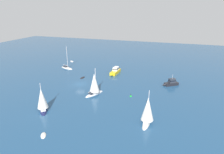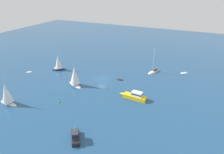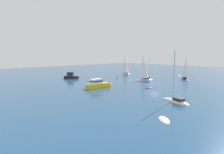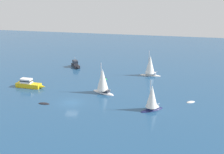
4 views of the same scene
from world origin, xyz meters
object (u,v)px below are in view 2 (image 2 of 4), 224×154
Objects in this scene: ketch at (58,63)px; launch at (134,96)px; dinghy_1 at (184,73)px; ketch_1 at (75,77)px; tender at (120,80)px; sloop at (154,71)px; dinghy at (29,72)px; sailboat at (7,95)px; channel_buoy at (59,102)px; powerboat at (75,136)px.

ketch is 30.53m from launch.
ketch_1 is at bearing -4.61° from dinghy_1.
ketch is at bearing -174.14° from tender.
sloop reaches higher than launch.
launch is (-37.26, 1.53, 0.82)m from dinghy.
ketch reaches higher than dinghy.
tender is at bearing 52.95° from sailboat.
sailboat is (-10.02, 16.76, 2.54)m from dinghy.
dinghy is 30.44m from tender.
channel_buoy is (-20.80, 10.95, 0.01)m from dinghy.
powerboat is 14.62m from channel_buoy.
sailboat is at bearing 1.92° from dinghy_1.
launch is 31.26m from sailboat.
tender is (-21.94, -1.42, -2.32)m from ketch.
channel_buoy is at bearing -62.01° from dinghy.
ketch reaches higher than dinghy_1.
launch reaches higher than tender.
sailboat reaches higher than launch.
sloop is 38.30m from powerboat.
dinghy is at bearing 178.37° from ketch.
ketch_1 reaches higher than dinghy.
dinghy is 19.69m from sailboat.
ketch_1 reaches higher than tender.
ketch_1 is (-9.21, -15.19, 0.01)m from sailboat.
sloop is 1.82× the size of powerboat.
powerboat is 22.34m from sailboat.
powerboat reaches higher than dinghy_1.
dinghy reaches higher than tender.
dinghy_1 is (-46.78, -20.82, 0.00)m from dinghy.
ketch_1 is at bearing -80.50° from channel_buoy.
dinghy is 0.45× the size of powerboat.
channel_buoy is at bearing 7.02° from dinghy_1.
launch is 18.12m from ketch_1.
ketch reaches higher than tender.
sailboat is 6.88× the size of channel_buoy.
ketch_1 is at bearing 61.01° from sailboat.
ketch is 42.00m from dinghy_1.
sailboat reaches higher than dinghy.
ketch_1 reaches higher than sailboat.
powerboat is at bearing 11.39° from sloop.
ketch_1 is 7.14× the size of channel_buoy.
channel_buoy is at bearing -10.67° from sloop.
tender is at bearing -115.89° from channel_buoy.
dinghy is 0.88× the size of tender.
dinghy_1 is at bearing -17.43° from ketch.
launch reaches higher than channel_buoy.
dinghy is at bearing -45.28° from sloop.
powerboat is (-32.01, 20.30, 0.78)m from dinghy.
sailboat is 31.01m from tender.
sloop is 26.54m from ketch_1.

